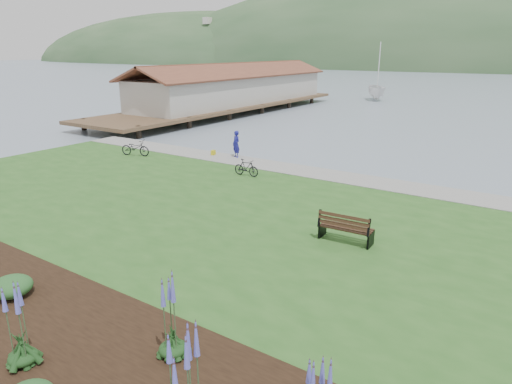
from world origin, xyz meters
TOP-DOWN VIEW (x-y plane):
  - ground at (0.00, 0.00)m, footprint 600.00×600.00m
  - lawn at (0.00, -2.00)m, footprint 34.00×20.00m
  - shoreline_path at (0.00, 6.90)m, footprint 34.00×2.20m
  - garden_bed at (3.00, -9.80)m, footprint 24.00×4.40m
  - pier_pavilion at (-20.00, 27.52)m, footprint 8.00×36.00m
  - park_bench at (5.87, -0.92)m, footprint 1.86×0.83m
  - person at (-4.98, 7.50)m, footprint 0.84×0.72m
  - bicycle_a at (-10.56, 4.38)m, footprint 1.21×2.03m
  - bicycle_b at (-1.99, 4.33)m, footprint 0.48×1.49m
  - sailboat at (-10.75, 48.52)m, footprint 12.92×12.99m
  - pannier at (-6.54, 7.17)m, footprint 0.25×0.34m
  - echium_0 at (2.84, -10.73)m, footprint 0.62×0.62m
  - echium_1 at (5.27, -8.76)m, footprint 0.62×0.62m
  - shrub_0 at (-0.10, -9.34)m, footprint 1.09×1.09m

SIDE VIEW (x-z plane):
  - ground at x=0.00m, z-range 0.00..0.00m
  - sailboat at x=-10.75m, z-range -12.45..12.45m
  - lawn at x=0.00m, z-range 0.00..0.40m
  - shoreline_path at x=0.00m, z-range 0.40..0.43m
  - garden_bed at x=3.00m, z-range 0.40..0.44m
  - pannier at x=-6.54m, z-range 0.40..0.73m
  - shrub_0 at x=-0.10m, z-range 0.44..0.98m
  - bicycle_b at x=-1.99m, z-range 0.40..1.29m
  - bicycle_a at x=-10.56m, z-range 0.40..1.40m
  - park_bench at x=5.87m, z-range 0.40..1.53m
  - echium_0 at x=2.84m, z-range 0.18..2.32m
  - echium_1 at x=5.27m, z-range 0.17..2.48m
  - person at x=-4.98m, z-range 0.40..2.35m
  - pier_pavilion at x=-20.00m, z-range -0.06..5.34m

